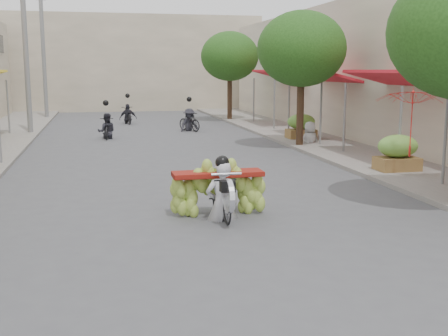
% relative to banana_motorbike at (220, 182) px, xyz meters
% --- Properties ---
extents(ground, '(120.00, 120.00, 0.00)m').
position_rel_banana_motorbike_xyz_m(ground, '(-0.12, -4.35, -0.74)').
color(ground, '#4F5054').
rests_on(ground, ground).
extents(sidewalk_right, '(4.00, 60.00, 0.12)m').
position_rel_banana_motorbike_xyz_m(sidewalk_right, '(6.88, 10.65, -0.68)').
color(sidewalk_right, gray).
rests_on(sidewalk_right, ground).
extents(far_building, '(20.00, 6.00, 7.00)m').
position_rel_banana_motorbike_xyz_m(far_building, '(-0.12, 33.65, 2.76)').
color(far_building, '#BBAC93').
rests_on(far_building, ground).
extents(utility_pole_far, '(0.60, 0.24, 8.00)m').
position_rel_banana_motorbike_xyz_m(utility_pole_far, '(-5.52, 16.65, 3.28)').
color(utility_pole_far, slate).
rests_on(utility_pole_far, ground).
extents(utility_pole_back, '(0.60, 0.24, 8.00)m').
position_rel_banana_motorbike_xyz_m(utility_pole_back, '(-5.52, 25.65, 3.28)').
color(utility_pole_back, slate).
rests_on(utility_pole_back, ground).
extents(street_tree_mid, '(3.40, 3.40, 5.25)m').
position_rel_banana_motorbike_xyz_m(street_tree_mid, '(5.28, 9.65, 3.04)').
color(street_tree_mid, '#3A2719').
rests_on(street_tree_mid, ground).
extents(street_tree_far, '(3.40, 3.40, 5.25)m').
position_rel_banana_motorbike_xyz_m(street_tree_far, '(5.28, 21.65, 3.04)').
color(street_tree_far, '#3A2719').
rests_on(street_tree_far, ground).
extents(produce_crate_mid, '(1.20, 0.88, 1.16)m').
position_rel_banana_motorbike_xyz_m(produce_crate_mid, '(6.08, 3.65, -0.03)').
color(produce_crate_mid, olive).
rests_on(produce_crate_mid, ground).
extents(produce_crate_far, '(1.20, 0.88, 1.16)m').
position_rel_banana_motorbike_xyz_m(produce_crate_far, '(6.08, 11.65, -0.03)').
color(produce_crate_far, olive).
rests_on(produce_crate_far, ground).
extents(banana_motorbike, '(2.20, 1.79, 2.24)m').
position_rel_banana_motorbike_xyz_m(banana_motorbike, '(0.00, 0.00, 0.00)').
color(banana_motorbike, black).
rests_on(banana_motorbike, ground).
extents(market_umbrella, '(2.56, 2.56, 1.88)m').
position_rel_banana_motorbike_xyz_m(market_umbrella, '(5.91, 2.66, 1.80)').
color(market_umbrella, red).
rests_on(market_umbrella, ground).
extents(pedestrian, '(0.91, 0.64, 1.68)m').
position_rel_banana_motorbike_xyz_m(pedestrian, '(5.94, 10.24, 0.21)').
color(pedestrian, silver).
rests_on(pedestrian, ground).
extents(bg_motorbike_a, '(0.81, 1.58, 1.95)m').
position_rel_banana_motorbike_xyz_m(bg_motorbike_a, '(-2.04, 14.25, 0.01)').
color(bg_motorbike_a, black).
rests_on(bg_motorbike_a, ground).
extents(bg_motorbike_b, '(1.20, 1.65, 1.95)m').
position_rel_banana_motorbike_xyz_m(bg_motorbike_b, '(2.02, 16.53, 0.11)').
color(bg_motorbike_b, black).
rests_on(bg_motorbike_b, ground).
extents(bg_motorbike_c, '(1.00, 1.68, 1.95)m').
position_rel_banana_motorbike_xyz_m(bg_motorbike_c, '(-0.74, 21.10, 0.05)').
color(bg_motorbike_c, black).
rests_on(bg_motorbike_c, ground).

